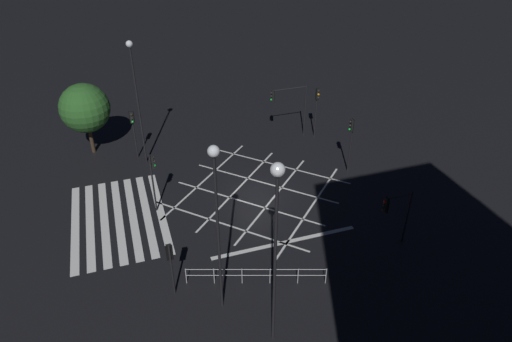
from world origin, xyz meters
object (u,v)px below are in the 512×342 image
Objects in this scene: traffic_light_ne_cross at (395,209)px; street_lamp_west at (276,219)px; traffic_light_sw_main at (133,125)px; traffic_light_se_main at (170,259)px; traffic_light_median_south at (153,172)px; street_tree_near at (85,108)px; traffic_light_nw_main at (317,103)px; traffic_light_nw_cross at (288,101)px; street_lamp_far at (135,85)px; traffic_light_median_north at (351,135)px; street_lamp_east at (216,201)px.

street_lamp_west reaches higher than traffic_light_ne_cross.
traffic_light_sw_main reaches higher than traffic_light_ne_cross.
traffic_light_median_south is at bearing -1.44° from traffic_light_se_main.
traffic_light_median_south is 10.44m from street_tree_near.
traffic_light_median_south is 15.80m from traffic_light_nw_main.
traffic_light_sw_main is 4.08m from street_tree_near.
street_lamp_west is (4.39, 3.99, 4.79)m from traffic_light_se_main.
traffic_light_sw_main is at bearing 1.33° from traffic_light_se_main.
traffic_light_median_south is 0.44× the size of street_lamp_west.
street_lamp_far is (0.44, -12.06, 3.00)m from traffic_light_nw_cross.
street_tree_near reaches higher than traffic_light_median_south.
traffic_light_ne_cross is at bearing 79.23° from traffic_light_median_north.
street_tree_near is at bearing 111.84° from traffic_light_median_south.
street_lamp_west is (19.15, -8.28, 3.76)m from traffic_light_nw_cross.
street_tree_near reaches higher than traffic_light_se_main.
street_tree_near is at bearing -162.84° from street_lamp_east.
street_lamp_far reaches higher than street_tree_near.
street_lamp_east reaches higher than traffic_light_ne_cross.
traffic_light_sw_main is at bearing -145.34° from street_lamp_far.
street_lamp_far is at bearing -48.67° from traffic_light_ne_cross.
street_lamp_far reaches higher than traffic_light_nw_cross.
traffic_light_nw_main is at bearing 86.01° from traffic_light_sw_main.
traffic_light_nw_cross is at bearing 30.52° from traffic_light_median_south.
traffic_light_se_main is 15.16m from traffic_light_sw_main.
traffic_light_sw_main is (-1.04, -14.96, -0.28)m from traffic_light_nw_main.
traffic_light_median_south is (-7.64, 0.19, 0.67)m from traffic_light_se_main.
street_lamp_east is at bearing 58.50° from traffic_light_nw_cross.
traffic_light_nw_main is 14.76m from street_lamp_far.
traffic_light_nw_main is at bearing 141.82° from street_lamp_east.
traffic_light_ne_cross is at bearing -90.84° from traffic_light_se_main.
street_lamp_far is at bearing -168.59° from street_lamp_west.
traffic_light_nw_main is 0.47× the size of street_lamp_east.
traffic_light_nw_cross is at bearing 156.61° from street_lamp_west.
traffic_light_nw_main is at bearing 150.13° from street_lamp_west.
traffic_light_median_south is 0.44× the size of street_lamp_far.
street_lamp_east is (9.34, 1.99, 3.59)m from traffic_light_median_south.
street_lamp_far is 5.52m from street_tree_near.
traffic_light_median_north is 16.48m from traffic_light_sw_main.
street_lamp_west is 1.02× the size of street_lamp_far.
street_lamp_far is (-14.33, 0.21, 4.04)m from traffic_light_se_main.
street_lamp_east reaches higher than traffic_light_sw_main.
traffic_light_ne_cross is 11.61m from street_lamp_east.
traffic_light_ne_cross is at bearing -31.47° from traffic_light_median_south.
traffic_light_se_main is 0.35× the size of street_lamp_far.
street_lamp_far is (-14.52, -12.77, 3.77)m from traffic_light_ne_cross.
street_tree_near is at bearing -9.04° from traffic_light_nw_cross.
street_lamp_west is at bearing 12.54° from traffic_light_sw_main.
traffic_light_ne_cross is (8.31, -1.58, -0.48)m from traffic_light_median_north.
traffic_light_sw_main is (-15.34, -13.33, 0.26)m from traffic_light_ne_cross.
street_tree_near is (-17.30, -3.68, 1.50)m from traffic_light_se_main.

